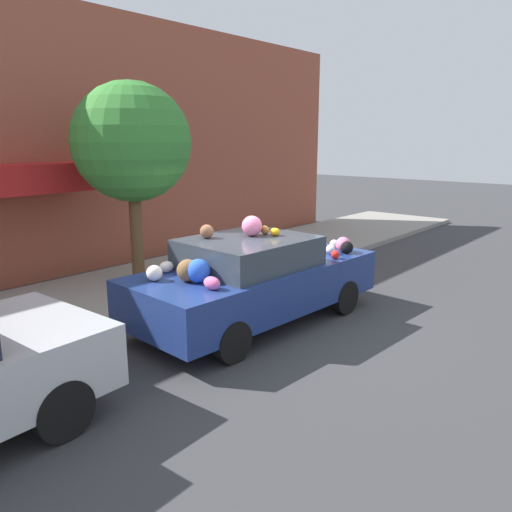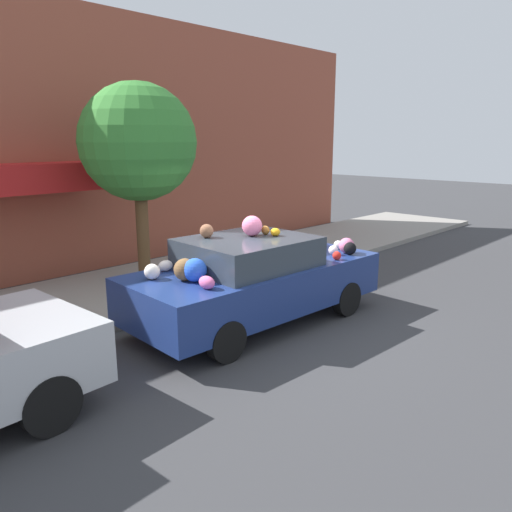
# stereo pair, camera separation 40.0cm
# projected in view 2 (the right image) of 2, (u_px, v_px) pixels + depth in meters

# --- Properties ---
(ground_plane) EXTENTS (60.00, 60.00, 0.00)m
(ground_plane) POSITION_uv_depth(u_px,v_px,m) (250.00, 319.00, 8.24)
(ground_plane) COLOR #38383A
(sidewalk_curb) EXTENTS (24.00, 3.20, 0.13)m
(sidewalk_curb) POSITION_uv_depth(u_px,v_px,m) (155.00, 284.00, 10.04)
(sidewalk_curb) COLOR gray
(sidewalk_curb) RESTS_ON ground
(building_facade) EXTENTS (18.00, 1.20, 5.67)m
(building_facade) POSITION_uv_depth(u_px,v_px,m) (84.00, 144.00, 10.81)
(building_facade) COLOR #9E4C38
(building_facade) RESTS_ON ground
(street_tree) EXTENTS (2.19, 2.19, 3.82)m
(street_tree) POSITION_uv_depth(u_px,v_px,m) (138.00, 143.00, 9.28)
(street_tree) COLOR brown
(street_tree) RESTS_ON sidewalk_curb
(fire_hydrant) EXTENTS (0.20, 0.20, 0.70)m
(fire_hydrant) POSITION_uv_depth(u_px,v_px,m) (274.00, 253.00, 10.90)
(fire_hydrant) COLOR gold
(fire_hydrant) RESTS_ON sidewalk_curb
(art_car) EXTENTS (4.34, 2.00, 1.74)m
(art_car) POSITION_uv_depth(u_px,v_px,m) (254.00, 278.00, 7.95)
(art_car) COLOR navy
(art_car) RESTS_ON ground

